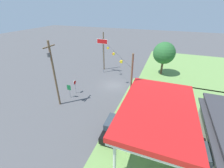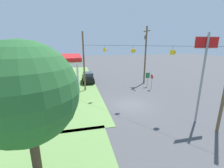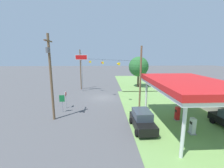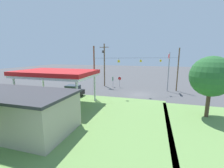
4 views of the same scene
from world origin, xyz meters
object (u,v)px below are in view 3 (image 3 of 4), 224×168
fuel_pump_far (193,126)px  tree_west_verge (139,67)px  stop_sign_roadside (66,96)px  gas_station_canopy (188,85)px  car_at_pumps_front (142,120)px  route_sign (62,100)px  fuel_pump_near (177,114)px  stop_sign_overhead (82,65)px  utility_pole_main (51,74)px

fuel_pump_far → tree_west_verge: 22.28m
stop_sign_roadside → gas_station_canopy: bearing=-114.3°
car_at_pumps_front → route_sign: route_sign is taller
gas_station_canopy → car_at_pumps_front: size_ratio=2.53×
fuel_pump_near → stop_sign_overhead: (-15.13, -13.32, 4.87)m
stop_sign_overhead → tree_west_verge: stop_sign_overhead is taller
route_sign → fuel_pump_near: bearing=77.3°
tree_west_verge → stop_sign_roadside: bearing=-44.4°
fuel_pump_far → car_at_pumps_front: size_ratio=0.37×
stop_sign_roadside → route_sign: bearing=176.7°
car_at_pumps_front → tree_west_verge: 21.40m
route_sign → tree_west_verge: bearing=138.6°
fuel_pump_far → stop_sign_roadside: (-7.97, -14.17, 1.04)m
utility_pole_main → tree_west_verge: size_ratio=1.37×
fuel_pump_far → utility_pole_main: utility_pole_main is taller
stop_sign_roadside → fuel_pump_far: bearing=-119.3°
gas_station_canopy → route_sign: gas_station_canopy is taller
gas_station_canopy → tree_west_verge: 20.33m
gas_station_canopy → tree_west_verge: bearing=-178.4°
utility_pole_main → fuel_pump_far: bearing=74.5°
route_sign → utility_pole_main: 4.48m
fuel_pump_far → utility_pole_main: size_ratio=0.16×
fuel_pump_near → fuel_pump_far: 3.14m
car_at_pumps_front → route_sign: 10.88m
gas_station_canopy → fuel_pump_far: bearing=-0.1°
fuel_pump_near → tree_west_verge: size_ratio=0.23×
stop_sign_overhead → car_at_pumps_front: bearing=27.0°
fuel_pump_far → stop_sign_overhead: size_ratio=0.21×
gas_station_canopy → stop_sign_overhead: stop_sign_overhead is taller
car_at_pumps_front → route_sign: size_ratio=1.86×
stop_sign_roadside → route_sign: 1.63m
gas_station_canopy → car_at_pumps_front: bearing=-86.2°
fuel_pump_near → utility_pole_main: utility_pole_main is taller
fuel_pump_near → stop_sign_overhead: size_ratio=0.21×
fuel_pump_far → utility_pole_main: 15.98m
stop_sign_overhead → route_sign: stop_sign_overhead is taller
car_at_pumps_front → stop_sign_roadside: 11.66m
stop_sign_roadside → tree_west_verge: size_ratio=0.34×
gas_station_canopy → route_sign: (-4.77, -14.27, -2.91)m
stop_sign_overhead → fuel_pump_far: bearing=36.1°
gas_station_canopy → stop_sign_roadside: size_ratio=4.50×
stop_sign_roadside → tree_west_verge: (-13.92, 13.62, 3.10)m
stop_sign_roadside → route_sign: stop_sign_roadside is taller
gas_station_canopy → fuel_pump_far: (1.57, -0.00, -3.84)m
tree_west_verge → stop_sign_overhead: bearing=-74.2°
fuel_pump_far → tree_west_verge: (-21.89, -0.55, 4.13)m
fuel_pump_far → car_at_pumps_front: 4.84m
fuel_pump_far → car_at_pumps_front: car_at_pumps_front is taller
route_sign → tree_west_verge: (-15.55, 13.72, 3.20)m
gas_station_canopy → utility_pole_main: utility_pole_main is taller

